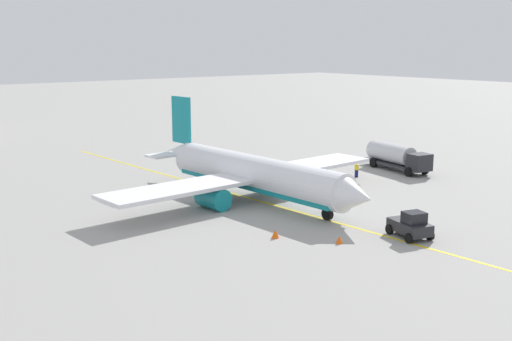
% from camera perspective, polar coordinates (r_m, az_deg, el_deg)
% --- Properties ---
extents(ground_plane, '(400.00, 400.00, 0.00)m').
position_cam_1_polar(ground_plane, '(62.10, -0.00, -2.71)').
color(ground_plane, '#9E9B96').
extents(airplane, '(29.96, 31.97, 9.46)m').
position_cam_1_polar(airplane, '(61.91, -0.32, -0.34)').
color(airplane, white).
rests_on(airplane, ground).
extents(fuel_tanker, '(10.47, 4.15, 3.15)m').
position_cam_1_polar(fuel_tanker, '(78.28, 12.69, 1.26)').
color(fuel_tanker, '#2D2D33').
rests_on(fuel_tanker, ground).
extents(pushback_tug, '(3.99, 3.10, 2.20)m').
position_cam_1_polar(pushback_tug, '(51.59, 13.90, -4.86)').
color(pushback_tug, '#232328').
rests_on(pushback_tug, ground).
extents(refueling_worker, '(0.63, 0.59, 1.71)m').
position_cam_1_polar(refueling_worker, '(73.63, 9.14, 0.05)').
color(refueling_worker, navy).
rests_on(refueling_worker, ground).
extents(safety_cone_nose, '(0.57, 0.57, 0.63)m').
position_cam_1_polar(safety_cone_nose, '(49.25, 7.60, -6.25)').
color(safety_cone_nose, '#F2590F').
rests_on(safety_cone_nose, ground).
extents(safety_cone_wingtip, '(0.63, 0.63, 0.70)m').
position_cam_1_polar(safety_cone_wingtip, '(50.16, 1.77, -5.77)').
color(safety_cone_wingtip, '#F2590F').
rests_on(safety_cone_wingtip, ground).
extents(taxi_line_marking, '(76.29, 4.56, 0.01)m').
position_cam_1_polar(taxi_line_marking, '(62.10, -0.00, -2.71)').
color(taxi_line_marking, yellow).
rests_on(taxi_line_marking, ground).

